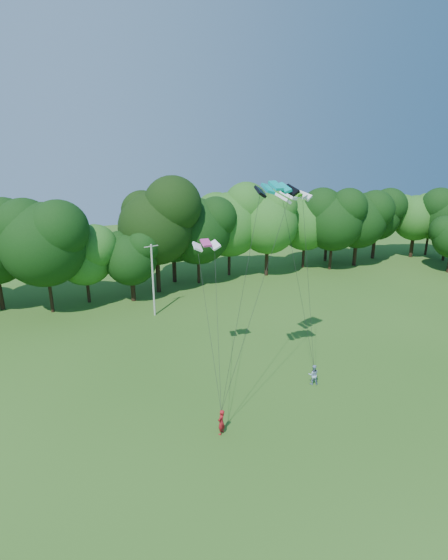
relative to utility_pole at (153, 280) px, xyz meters
name	(u,v)px	position (x,y,z in m)	size (l,w,h in m)	color
ground	(330,494)	(2.03, -28.28, -4.09)	(160.00, 160.00, 0.00)	#2C5A18
utility_pole	(153,280)	(0.00, 0.00, 0.00)	(1.58, 0.36, 7.94)	beige
kite_flyer_left	(221,422)	(-1.38, -21.16, -3.19)	(0.66, 0.43, 1.79)	#B1161E
kite_flyer_right	(313,375)	(7.68, -18.61, -3.25)	(0.81, 0.63, 1.67)	#98B3D3
kite_teal	(276,186)	(3.62, -18.61, 11.60)	(2.84, 1.40, 0.53)	#05A39B
kite_green	(293,192)	(6.65, -16.05, 10.75)	(3.19, 2.22, 0.57)	#45BA1C
kite_pink	(206,243)	(0.86, -13.26, 6.90)	(2.10, 1.09, 0.46)	#C8378A
tree_back_center	(155,221)	(2.48, 7.01, 4.83)	(9.82, 9.82, 14.28)	#342514
tree_back_east	(328,216)	(30.07, 10.02, 2.86)	(7.65, 7.65, 11.13)	black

